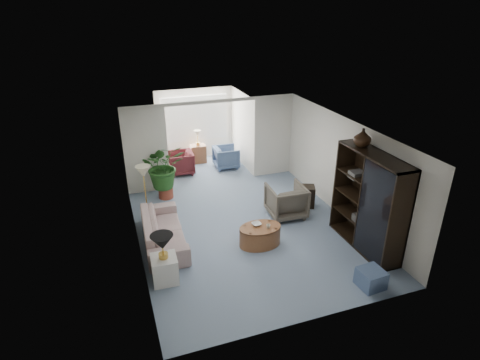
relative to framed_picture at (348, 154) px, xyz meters
name	(u,v)px	position (x,y,z in m)	size (l,w,h in m)	color
floor	(248,232)	(-2.46, 0.10, -1.70)	(6.00, 6.00, 0.00)	#8295AC
sunroom_floor	(205,169)	(-2.46, 4.20, -1.70)	(2.60, 2.60, 0.00)	#8295AC
back_pier_left	(146,150)	(-4.36, 3.10, -0.45)	(1.20, 0.12, 2.50)	silver
back_pier_right	(273,136)	(-0.56, 3.10, -0.45)	(1.20, 0.12, 2.50)	silver
back_header	(211,102)	(-2.46, 3.10, 0.75)	(2.60, 0.12, 0.10)	silver
window_pane	(195,118)	(-2.46, 5.28, -0.30)	(2.20, 0.02, 1.50)	white
window_blinds	(195,119)	(-2.46, 5.25, -0.30)	(2.20, 0.02, 1.50)	white
framed_picture	(348,154)	(0.00, 0.00, 0.00)	(0.04, 0.50, 0.40)	beige
sofa	(163,230)	(-4.41, 0.33, -1.38)	(2.20, 0.86, 0.64)	#B9AC9C
end_table	(165,269)	(-4.61, -1.02, -1.43)	(0.49, 0.49, 0.54)	silver
table_lamp	(162,242)	(-4.61, -1.02, -0.81)	(0.44, 0.44, 0.30)	black
floor_lamp	(143,171)	(-4.61, 1.63, -0.45)	(0.36, 0.36, 0.28)	beige
coffee_table	(260,236)	(-2.39, -0.46, -1.47)	(0.95, 0.95, 0.45)	brown
coffee_bowl	(256,224)	(-2.44, -0.36, -1.22)	(0.21, 0.21, 0.05)	white
coffee_cup	(268,226)	(-2.24, -0.56, -1.21)	(0.09, 0.09, 0.08)	beige
wingback_chair	(286,201)	(-1.28, 0.54, -1.28)	(0.89, 0.91, 0.83)	#5E564A
side_table_dark	(305,196)	(-0.58, 0.84, -1.42)	(0.47, 0.38, 0.57)	black
entertainment_cabinet	(369,202)	(-0.23, -1.25, -0.61)	(0.52, 1.96, 2.18)	black
cabinet_urn	(363,137)	(-0.23, -0.75, 0.67)	(0.37, 0.37, 0.38)	#311D10
ottoman	(371,278)	(-0.93, -2.49, -1.52)	(0.45, 0.45, 0.36)	slate
plant_pot	(166,192)	(-3.99, 2.56, -1.54)	(0.40, 0.40, 0.32)	brown
house_plant	(164,166)	(-3.99, 2.56, -0.75)	(1.13, 0.98, 1.25)	#22531C
sunroom_chair_blue	(226,157)	(-1.75, 4.09, -1.35)	(0.75, 0.77, 0.70)	slate
sunroom_chair_maroon	(181,163)	(-3.25, 4.09, -1.34)	(0.76, 0.78, 0.71)	maroon
sunroom_table	(198,154)	(-2.50, 4.84, -1.40)	(0.49, 0.38, 0.60)	brown
shelf_clutter	(365,208)	(-0.28, -1.23, -0.76)	(0.30, 1.23, 1.06)	#282623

